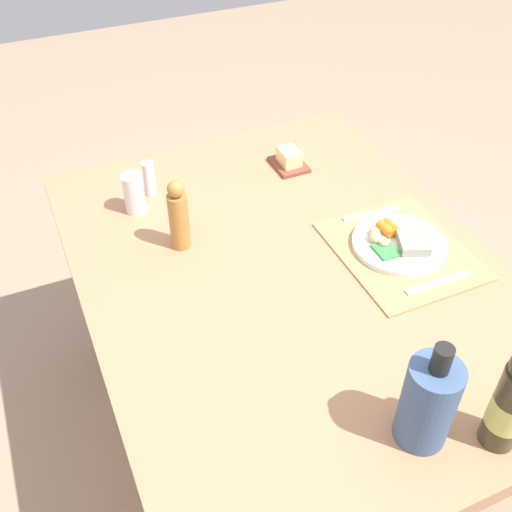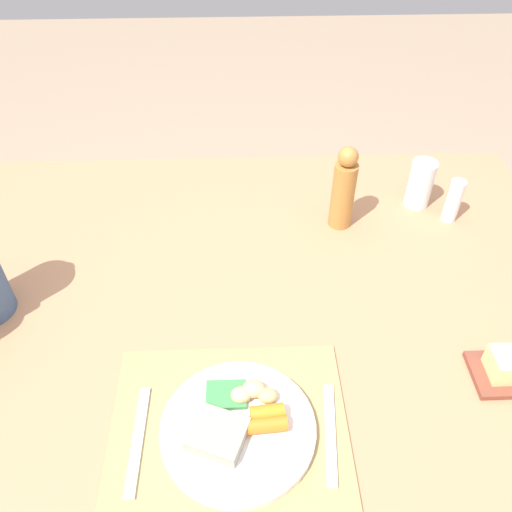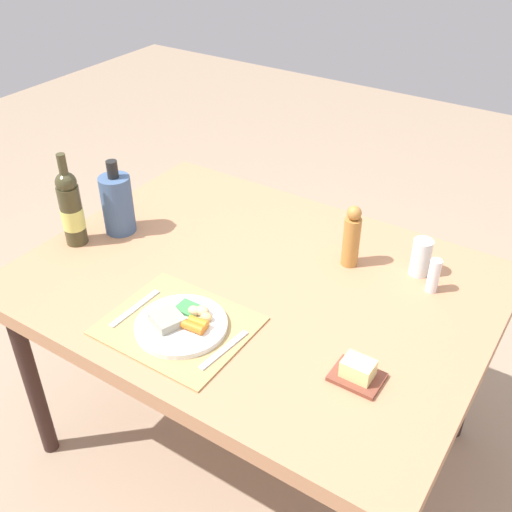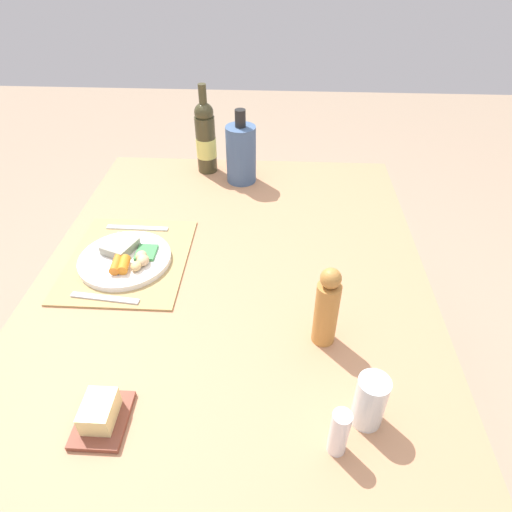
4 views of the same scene
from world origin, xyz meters
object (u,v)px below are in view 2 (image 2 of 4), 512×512
object	(u,v)px
fork	(138,440)
butter_dish	(510,368)
salt_shaker	(453,201)
water_tumbler	(420,186)
dining_table	(257,317)
knife	(330,433)
dinner_plate	(238,426)
pepper_mill	(344,189)

from	to	relation	value
fork	butter_dish	bearing A→B (deg)	9.96
salt_shaker	water_tumbler	distance (m)	0.09
salt_shaker	dining_table	bearing A→B (deg)	-153.20
knife	water_tumbler	xyz separation A→B (m)	(0.31, 0.63, 0.05)
dinner_plate	water_tumbler	xyz separation A→B (m)	(0.46, 0.62, 0.03)
pepper_mill	dining_table	bearing A→B (deg)	-131.80
dinner_plate	fork	xyz separation A→B (m)	(-0.17, -0.01, -0.01)
knife	water_tumbler	world-z (taller)	water_tumbler
fork	salt_shaker	distance (m)	0.90
dining_table	butter_dish	distance (m)	0.51
dining_table	dinner_plate	size ratio (longest dim) A/B	5.52
dining_table	butter_dish	world-z (taller)	butter_dish
dining_table	water_tumbler	xyz separation A→B (m)	(0.42, 0.31, 0.12)
knife	dining_table	bearing A→B (deg)	115.10
dining_table	dinner_plate	distance (m)	0.32
dining_table	salt_shaker	distance (m)	0.56
knife	water_tumbler	size ratio (longest dim) A/B	1.49
dining_table	fork	bearing A→B (deg)	-123.01
dining_table	knife	distance (m)	0.35
fork	pepper_mill	xyz separation A→B (m)	(0.42, 0.56, 0.09)
knife	salt_shaker	size ratio (longest dim) A/B	1.65
pepper_mill	water_tumbler	distance (m)	0.23
fork	butter_dish	xyz separation A→B (m)	(0.66, 0.11, 0.02)
salt_shaker	fork	bearing A→B (deg)	-140.77
knife	pepper_mill	world-z (taller)	pepper_mill
butter_dish	salt_shaker	xyz separation A→B (m)	(0.03, 0.46, 0.03)
dinner_plate	pepper_mill	world-z (taller)	pepper_mill
butter_dish	salt_shaker	distance (m)	0.46
butter_dish	pepper_mill	xyz separation A→B (m)	(-0.24, 0.45, 0.08)
knife	butter_dish	bearing A→B (deg)	23.19
dinner_plate	knife	distance (m)	0.16
fork	butter_dish	size ratio (longest dim) A/B	1.50
dining_table	pepper_mill	distance (m)	0.36
butter_dish	dining_table	bearing A→B (deg)	154.67
fork	salt_shaker	xyz separation A→B (m)	(0.69, 0.57, 0.05)
dining_table	pepper_mill	bearing A→B (deg)	48.20
dinner_plate	knife	world-z (taller)	dinner_plate
fork	salt_shaker	bearing A→B (deg)	40.04
dining_table	butter_dish	xyz separation A→B (m)	(0.45, -0.21, 0.09)
water_tumbler	pepper_mill	bearing A→B (deg)	-160.89
dinner_plate	salt_shaker	world-z (taller)	salt_shaker
pepper_mill	salt_shaker	distance (m)	0.28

